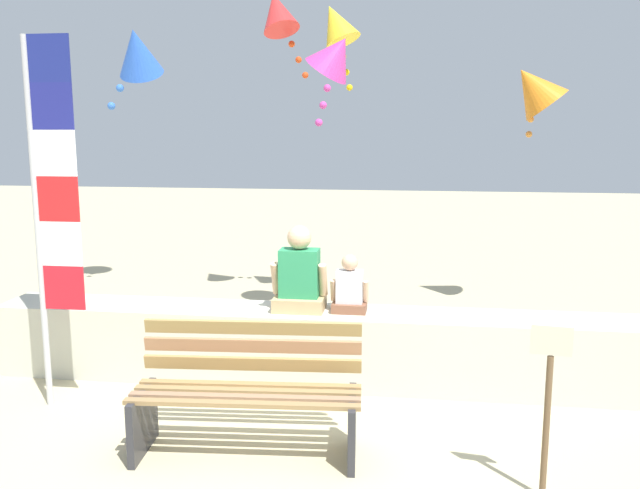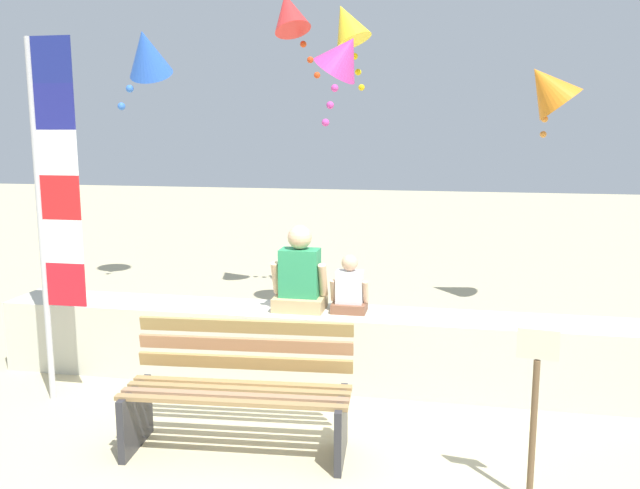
{
  "view_description": "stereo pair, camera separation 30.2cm",
  "coord_description": "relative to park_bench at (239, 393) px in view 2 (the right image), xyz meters",
  "views": [
    {
      "loc": [
        0.83,
        -4.69,
        2.26
      ],
      "look_at": [
        0.04,
        0.99,
        1.26
      ],
      "focal_mm": 37.4,
      "sensor_mm": 36.0,
      "label": 1
    },
    {
      "loc": [
        1.13,
        -4.64,
        2.26
      ],
      "look_at": [
        0.04,
        0.99,
        1.26
      ],
      "focal_mm": 37.4,
      "sensor_mm": 36.0,
      "label": 2
    }
  ],
  "objects": [
    {
      "name": "kite_magenta",
      "position": [
        0.26,
        3.03,
        2.62
      ],
      "size": [
        0.79,
        0.77,
        1.07
      ],
      "color": "#DB3D9E"
    },
    {
      "name": "sign_post",
      "position": [
        1.96,
        -0.35,
        0.25
      ],
      "size": [
        0.24,
        0.05,
        1.1
      ],
      "color": "brown",
      "rests_on": "ground"
    },
    {
      "name": "person_child",
      "position": [
        0.58,
        1.38,
        0.44
      ],
      "size": [
        0.34,
        0.25,
        0.51
      ],
      "color": "brown",
      "rests_on": "seawall_ledge"
    },
    {
      "name": "kite_red",
      "position": [
        -0.53,
        3.82,
        3.21
      ],
      "size": [
        0.73,
        0.73,
        1.07
      ],
      "color": "red"
    },
    {
      "name": "kite_orange",
      "position": [
        2.49,
        3.91,
        2.31
      ],
      "size": [
        0.81,
        0.65,
        0.96
      ],
      "color": "orange"
    },
    {
      "name": "kite_blue",
      "position": [
        -1.7,
        2.37,
        2.61
      ],
      "size": [
        0.59,
        0.66,
        0.9
      ],
      "color": "blue"
    },
    {
      "name": "park_bench",
      "position": [
        0.0,
        0.0,
        0.0
      ],
      "size": [
        1.63,
        0.72,
        0.88
      ],
      "color": "#947449",
      "rests_on": "ground"
    },
    {
      "name": "flag_banner",
      "position": [
        -1.71,
        0.55,
        1.32
      ],
      "size": [
        0.39,
        0.05,
        2.96
      ],
      "color": "#B7B7BC",
      "rests_on": "ground"
    },
    {
      "name": "seawall_ledge",
      "position": [
        0.29,
        1.36,
        -0.09
      ],
      "size": [
        5.85,
        0.58,
        0.66
      ],
      "primitive_type": "cube",
      "color": "beige",
      "rests_on": "ground"
    },
    {
      "name": "person_adult",
      "position": [
        0.14,
        1.38,
        0.54
      ],
      "size": [
        0.5,
        0.37,
        0.76
      ],
      "color": "tan",
      "rests_on": "seawall_ledge"
    },
    {
      "name": "kite_yellow",
      "position": [
        0.17,
        3.86,
        3.06
      ],
      "size": [
        0.7,
        0.72,
        1.06
      ],
      "color": "yellow"
    },
    {
      "name": "ground_plane",
      "position": [
        0.29,
        0.38,
        -0.42
      ],
      "size": [
        40.0,
        40.0,
        0.0
      ],
      "primitive_type": "plane",
      "color": "#BFB38A"
    }
  ]
}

